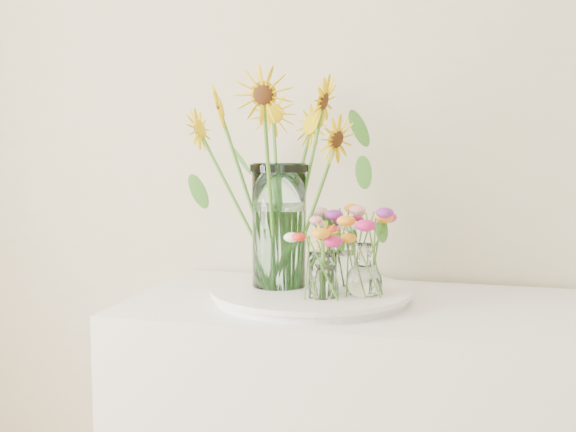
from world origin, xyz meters
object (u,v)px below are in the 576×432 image
at_px(mason_jar, 279,226).
at_px(small_vase_a, 323,276).
at_px(small_vase_b, 364,270).
at_px(tray, 311,295).
at_px(small_vase_c, 341,261).

relative_size(mason_jar, small_vase_a, 2.78).
height_order(mason_jar, small_vase_b, mason_jar).
xyz_separation_m(tray, mason_jar, (-0.08, 0.01, 0.17)).
bearing_deg(tray, small_vase_c, 48.69).
relative_size(mason_jar, small_vase_b, 2.43).
bearing_deg(tray, mason_jar, 173.56).
xyz_separation_m(mason_jar, small_vase_c, (0.15, 0.06, -0.09)).
bearing_deg(mason_jar, small_vase_b, -11.74).
relative_size(tray, small_vase_b, 3.65).
distance_m(tray, small_vase_c, 0.12).
distance_m(mason_jar, small_vase_a, 0.20).
bearing_deg(mason_jar, tray, -6.44).
height_order(small_vase_b, small_vase_c, same).
height_order(tray, small_vase_a, small_vase_a).
distance_m(tray, small_vase_a, 0.12).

